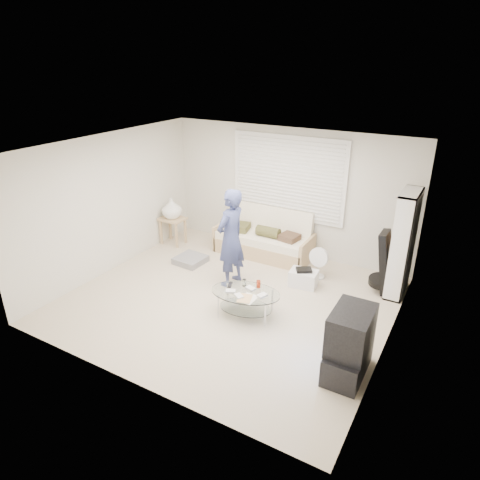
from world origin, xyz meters
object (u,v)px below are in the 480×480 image
Objects in this scene: futon_sofa at (264,240)px; coffee_table at (246,296)px; tv_unit at (349,344)px; bookshelf at (403,244)px.

futon_sofa is 1.63× the size of coffee_table.
tv_unit reaches higher than coffee_table.
futon_sofa is at bearing 174.99° from bookshelf.
futon_sofa reaches higher than tv_unit.
futon_sofa is at bearing 133.53° from tv_unit.
futon_sofa is 2.70m from bookshelf.
tv_unit is 1.83m from coffee_table.
bookshelf reaches higher than coffee_table.
bookshelf is at bearing -5.01° from futon_sofa.
bookshelf is 2.72m from coffee_table.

